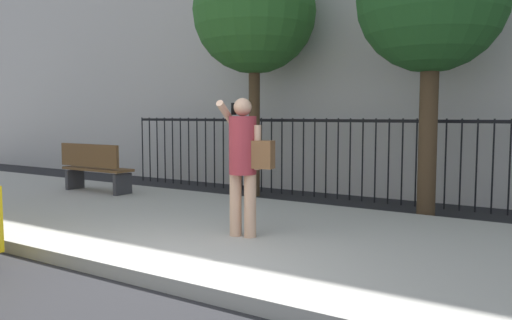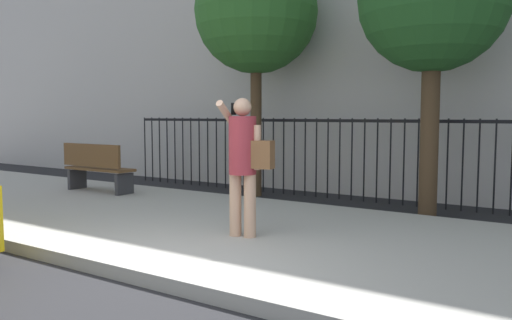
# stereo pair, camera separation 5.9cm
# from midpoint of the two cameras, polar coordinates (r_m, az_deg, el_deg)

# --- Properties ---
(ground_plane) EXTENTS (60.00, 60.00, 0.00)m
(ground_plane) POSITION_cam_midpoint_polar(r_m,az_deg,el_deg) (5.23, -12.04, -13.60)
(ground_plane) COLOR black
(sidewalk) EXTENTS (28.00, 4.40, 0.15)m
(sidewalk) POSITION_cam_midpoint_polar(r_m,az_deg,el_deg) (6.87, 1.33, -8.35)
(sidewalk) COLOR #9E9B93
(sidewalk) RESTS_ON ground
(iron_fence) EXTENTS (12.03, 0.04, 1.60)m
(iron_fence) POSITION_cam_midpoint_polar(r_m,az_deg,el_deg) (10.03, 12.71, 1.20)
(iron_fence) COLOR black
(iron_fence) RESTS_ON ground
(pedestrian_on_phone) EXTENTS (0.69, 0.50, 1.72)m
(pedestrian_on_phone) POSITION_cam_midpoint_polar(r_m,az_deg,el_deg) (6.35, -1.02, 0.37)
(pedestrian_on_phone) COLOR tan
(pedestrian_on_phone) RESTS_ON sidewalk
(street_bench) EXTENTS (1.60, 0.45, 0.95)m
(street_bench) POSITION_cam_midpoint_polar(r_m,az_deg,el_deg) (10.60, -17.05, -0.70)
(street_bench) COLOR brown
(street_bench) RESTS_ON sidewalk
(street_tree_far) EXTENTS (2.47, 2.47, 4.96)m
(street_tree_far) POSITION_cam_midpoint_polar(r_m,az_deg,el_deg) (10.75, 0.17, 15.95)
(street_tree_far) COLOR #4C3823
(street_tree_far) RESTS_ON ground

